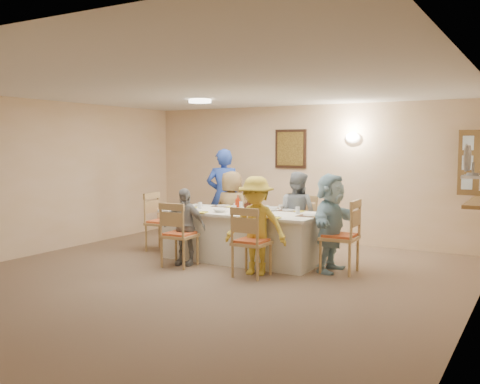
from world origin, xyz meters
The scene contains 48 objects.
ground centered at (0.00, 0.00, 0.00)m, with size 7.00×7.00×0.00m, color #7A664C.
room_walls centered at (0.00, 0.00, 1.51)m, with size 7.00×7.00×7.00m.
wall_picture centered at (-0.30, 3.46, 1.70)m, with size 0.62×0.05×0.72m.
wall_sconce centered at (0.90, 3.44, 1.90)m, with size 0.26×0.09×0.18m, color white.
ceiling_light centered at (-1.00, 1.50, 2.47)m, with size 0.36×0.36×0.05m, color white.
hatch_sill centered at (3.09, 2.40, 0.97)m, with size 0.30×1.50×0.05m, color brown.
shutter_door centered at (2.95, 3.16, 1.50)m, with size 0.55×0.04×1.00m, color brown.
fan_shelf centered at (3.13, 1.05, 1.40)m, with size 0.22×0.36×0.03m, color white.
desk_fan centered at (3.10, 1.05, 1.55)m, with size 0.30×0.30×0.28m, color #A5A5A8, non-canonical shape.
dining_table centered at (-0.13, 1.36, 0.38)m, with size 2.46×1.04×0.76m, color white.
chair_back_left centered at (-0.73, 2.16, 0.47)m, with size 0.45×0.45×0.93m, color tan, non-canonical shape.
chair_back_right centered at (0.47, 2.16, 0.48)m, with size 0.46×0.46×0.96m, color tan, non-canonical shape.
chair_front_left centered at (-0.73, 0.56, 0.48)m, with size 0.46×0.46×0.95m, color tan, non-canonical shape.
chair_front_right centered at (0.47, 0.56, 0.48)m, with size 0.46×0.46×0.96m, color tan, non-canonical shape.
chair_left_end centered at (-1.68, 1.36, 0.49)m, with size 0.47×0.47×0.98m, color tan, non-canonical shape.
chair_right_end centered at (1.42, 1.36, 0.52)m, with size 0.49×0.49×1.03m, color tan, non-canonical shape.
diner_back_left centered at (-0.73, 2.04, 0.67)m, with size 0.66×0.44×1.33m, color olive.
diner_back_right centered at (0.47, 2.04, 0.68)m, with size 0.71×0.58×1.35m, color gray.
diner_front_left centered at (-0.73, 0.68, 0.57)m, with size 0.70×0.39×1.14m, color gray.
diner_front_right centered at (0.47, 0.68, 0.67)m, with size 0.94×0.64×1.35m, color yellow.
diner_right_end centered at (1.29, 1.36, 0.69)m, with size 0.46×1.30×1.38m, color #A7D4E3.
caregiver centered at (-1.18, 2.51, 0.85)m, with size 0.74×0.65×1.70m, color #2644A9.
placemat_fl centered at (-0.73, 0.94, 0.76)m, with size 0.34×0.25×0.01m, color #472B19.
plate_fl centered at (-0.73, 0.94, 0.77)m, with size 0.24×0.24×0.02m, color white.
napkin_fl centered at (-0.55, 0.89, 0.77)m, with size 0.14×0.14×0.01m, color #FFF035.
placemat_fr centered at (0.47, 0.94, 0.76)m, with size 0.34×0.25×0.01m, color #472B19.
plate_fr centered at (0.47, 0.94, 0.77)m, with size 0.25×0.25×0.02m, color white.
napkin_fr centered at (0.65, 0.89, 0.77)m, with size 0.15×0.15×0.01m, color #FFF035.
placemat_bl centered at (-0.73, 1.78, 0.76)m, with size 0.34×0.26×0.01m, color #472B19.
plate_bl centered at (-0.73, 1.78, 0.77)m, with size 0.23×0.23×0.01m, color white.
napkin_bl centered at (-0.55, 1.73, 0.77)m, with size 0.13×0.13×0.01m, color #FFF035.
placemat_br centered at (0.47, 1.78, 0.76)m, with size 0.35×0.26×0.01m, color #472B19.
plate_br centered at (0.47, 1.78, 0.77)m, with size 0.25×0.25×0.02m, color white.
napkin_br centered at (0.65, 1.73, 0.77)m, with size 0.13×0.13×0.01m, color #FFF035.
placemat_le centered at (-1.23, 1.36, 0.76)m, with size 0.34×0.25×0.01m, color #472B19.
plate_le centered at (-1.23, 1.36, 0.77)m, with size 0.24×0.24×0.01m, color white.
napkin_le centered at (-1.05, 1.31, 0.77)m, with size 0.15×0.15×0.01m, color #FFF035.
placemat_re centered at (0.99, 1.36, 0.76)m, with size 0.37×0.27×0.01m, color #472B19.
plate_re centered at (0.99, 1.36, 0.77)m, with size 0.23×0.23×0.01m, color white.
napkin_re centered at (1.17, 1.31, 0.77)m, with size 0.15×0.15×0.01m, color #FFF035.
teacup_a centered at (-0.92, 1.06, 0.80)m, with size 0.11×0.11×0.08m, color white.
teacup_b centered at (0.28, 1.85, 0.80)m, with size 0.10×0.10×0.08m, color white.
bowl_a centered at (-0.38, 1.10, 0.79)m, with size 0.27×0.27×0.05m, color white.
bowl_b centered at (0.23, 1.63, 0.79)m, with size 0.21×0.21×0.06m, color white.
condiment_ketchup centered at (-0.23, 1.38, 0.88)m, with size 0.11×0.11×0.25m, color #AF2A0F.
condiment_brown centered at (-0.05, 1.38, 0.85)m, with size 0.09×0.09×0.18m, color #401B11.
condiment_malt centered at (0.00, 1.35, 0.83)m, with size 0.13×0.13×0.14m, color #401B11.
drinking_glass centered at (-0.28, 1.41, 0.82)m, with size 0.07×0.07×0.10m, color silver.
Camera 1 is at (3.88, -5.67, 1.76)m, focal length 40.00 mm.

